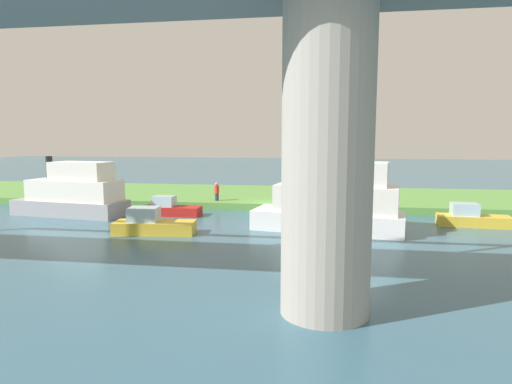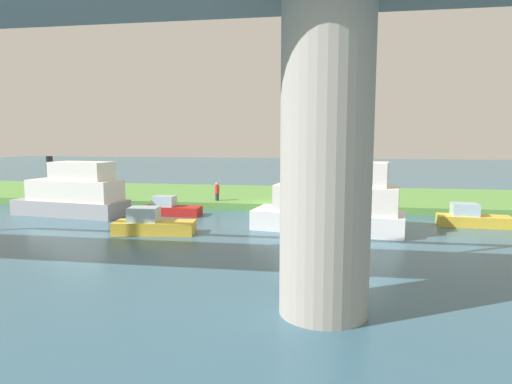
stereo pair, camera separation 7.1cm
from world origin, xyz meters
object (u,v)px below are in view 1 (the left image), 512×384
at_px(mooring_post, 376,199).
at_px(skiff_small, 471,218).
at_px(motorboat_white, 152,224).
at_px(pontoon_yellow, 73,194).
at_px(riverboat_paddlewheel, 170,208).
at_px(bridge_pylon, 327,161).
at_px(houseboat_blue, 333,203).
at_px(person_on_bank, 217,191).

distance_m(mooring_post, skiff_small, 6.38).
bearing_deg(motorboat_white, pontoon_yellow, -31.61).
bearing_deg(riverboat_paddlewheel, mooring_post, -167.42).
height_order(mooring_post, pontoon_yellow, pontoon_yellow).
xyz_separation_m(bridge_pylon, motorboat_white, (9.39, -9.53, -4.07)).
distance_m(bridge_pylon, riverboat_paddlewheel, 18.83).
bearing_deg(pontoon_yellow, skiff_small, -179.18).
bearing_deg(pontoon_yellow, houseboat_blue, 172.52).
bearing_deg(motorboat_white, houseboat_blue, -166.56).
relative_size(riverboat_paddlewheel, pontoon_yellow, 0.49).
height_order(houseboat_blue, pontoon_yellow, houseboat_blue).
bearing_deg(riverboat_paddlewheel, motorboat_white, 100.44).
distance_m(person_on_bank, motorboat_white, 9.59).
distance_m(person_on_bank, pontoon_yellow, 10.01).
height_order(skiff_small, pontoon_yellow, pontoon_yellow).
bearing_deg(houseboat_blue, motorboat_white, 13.44).
bearing_deg(houseboat_blue, mooring_post, -115.52).
xyz_separation_m(bridge_pylon, person_on_bank, (8.13, -19.01, -3.39)).
distance_m(mooring_post, motorboat_white, 15.51).
bearing_deg(houseboat_blue, skiff_small, -162.19).
bearing_deg(skiff_small, houseboat_blue, 17.81).
height_order(bridge_pylon, motorboat_white, bridge_pylon).
relative_size(houseboat_blue, motorboat_white, 1.93).
distance_m(person_on_bank, houseboat_blue, 11.13).
xyz_separation_m(bridge_pylon, riverboat_paddlewheel, (10.42, -15.14, -4.12)).
bearing_deg(riverboat_paddlewheel, houseboat_blue, 163.15).
xyz_separation_m(houseboat_blue, pontoon_yellow, (17.26, -2.26, -0.11)).
relative_size(bridge_pylon, houseboat_blue, 1.05).
relative_size(bridge_pylon, skiff_small, 2.21).
bearing_deg(bridge_pylon, pontoon_yellow, -39.95).
xyz_separation_m(mooring_post, riverboat_paddlewheel, (13.86, 3.09, -0.52)).
bearing_deg(houseboat_blue, pontoon_yellow, -7.48).
bearing_deg(skiff_small, motorboat_white, 15.45).
bearing_deg(houseboat_blue, bridge_pylon, 88.09).
bearing_deg(houseboat_blue, riverboat_paddlewheel, -16.85).
distance_m(motorboat_white, pontoon_yellow, 8.83).
distance_m(houseboat_blue, motorboat_white, 10.11).
height_order(person_on_bank, riverboat_paddlewheel, person_on_bank).
xyz_separation_m(bridge_pylon, houseboat_blue, (-0.40, -11.86, -3.00)).
xyz_separation_m(person_on_bank, skiff_small, (-16.71, 4.51, -0.72)).
xyz_separation_m(mooring_post, houseboat_blue, (3.04, 6.37, 0.60)).
bearing_deg(mooring_post, houseboat_blue, 64.48).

